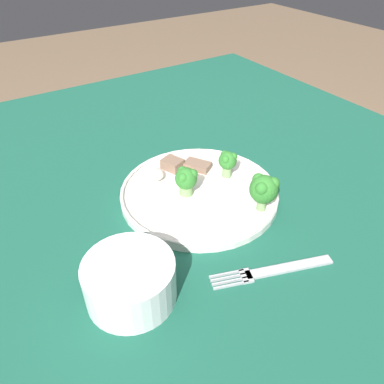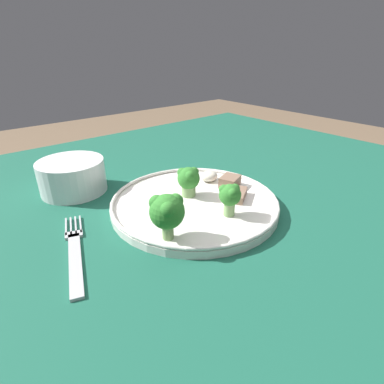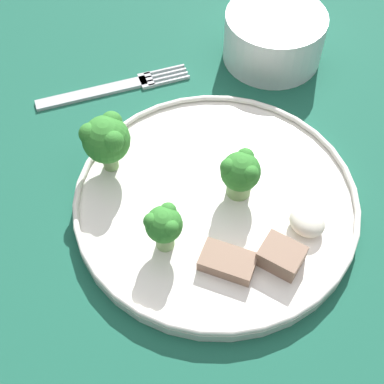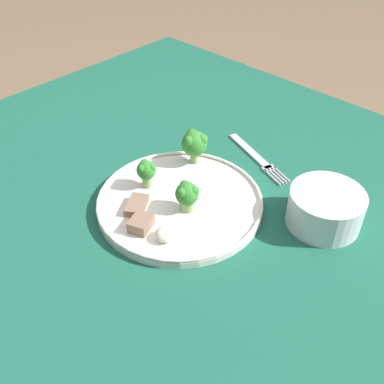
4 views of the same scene
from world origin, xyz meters
TOP-DOWN VIEW (x-y plane):
  - table at (0.00, 0.00)m, footprint 1.14×1.08m
  - dinner_plate at (-0.05, 0.02)m, footprint 0.27×0.27m
  - fork at (-0.25, 0.03)m, footprint 0.08×0.18m
  - cream_bowl at (-0.18, 0.22)m, footprint 0.12×0.12m
  - broccoli_floret_near_rim_left at (-0.04, -0.04)m, footprint 0.03×0.03m
  - broccoli_floret_center_left at (-0.15, -0.03)m, footprint 0.05×0.05m
  - broccoli_floret_back_left at (-0.04, 0.05)m, footprint 0.04×0.04m
  - meat_slice_front_slice at (0.01, -0.01)m, footprint 0.06×0.05m
  - meat_slice_middle_slice at (0.04, 0.03)m, footprint 0.04×0.04m
  - sauce_dollop at (0.02, 0.07)m, footprint 0.03×0.03m

SIDE VIEW (x-z plane):
  - table at x=0.00m, z-range 0.26..0.96m
  - fork at x=-0.25m, z-range 0.70..0.71m
  - dinner_plate at x=-0.05m, z-range 0.70..0.72m
  - meat_slice_front_slice at x=0.01m, z-range 0.71..0.73m
  - sauce_dollop at x=0.02m, z-range 0.71..0.73m
  - meat_slice_middle_slice at x=0.04m, z-range 0.71..0.73m
  - cream_bowl at x=-0.18m, z-range 0.70..0.76m
  - broccoli_floret_back_left at x=-0.04m, z-range 0.72..0.77m
  - broccoli_floret_near_rim_left at x=-0.04m, z-range 0.72..0.77m
  - broccoli_floret_center_left at x=-0.15m, z-range 0.72..0.79m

